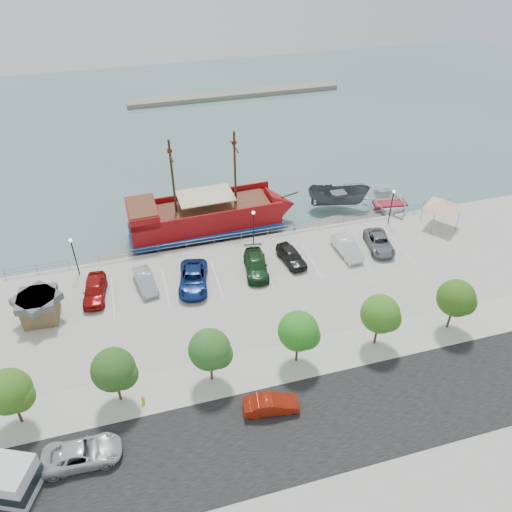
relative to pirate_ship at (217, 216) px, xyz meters
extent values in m
plane|color=#4D6C6A|center=(2.80, -11.68, -2.07)|extent=(160.00, 160.00, 0.00)
cube|color=#A7A494|center=(2.80, -32.68, -1.67)|extent=(100.00, 58.00, 1.20)
cube|color=black|center=(2.80, -27.68, -1.06)|extent=(100.00, 8.00, 0.04)
cube|color=#BCB99F|center=(2.80, -21.68, -1.05)|extent=(100.00, 4.00, 0.05)
cylinder|color=gray|center=(2.80, -3.88, -0.12)|extent=(50.00, 0.06, 0.06)
cylinder|color=gray|center=(2.80, -3.88, -0.52)|extent=(50.00, 0.06, 0.06)
cube|color=gray|center=(12.80, 43.32, -1.67)|extent=(40.00, 3.00, 0.80)
cube|color=maroon|center=(-1.41, -0.05, -0.10)|extent=(16.75, 5.72, 2.70)
cube|color=navy|center=(-1.41, -0.05, -0.98)|extent=(17.07, 6.04, 0.62)
cone|color=maroon|center=(7.71, 0.25, -0.10)|extent=(3.48, 5.08, 4.98)
cube|color=maroon|center=(-8.15, -0.26, 1.98)|extent=(3.28, 5.28, 1.45)
cube|color=brown|center=(-8.15, -0.26, 2.76)|extent=(3.06, 4.86, 0.12)
cube|color=brown|center=(-0.89, -0.03, 1.30)|extent=(13.62, 5.00, 0.16)
cube|color=maroon|center=(-1.49, 2.44, 1.61)|extent=(16.59, 0.74, 0.73)
cube|color=maroon|center=(-1.33, -2.53, 1.61)|extent=(16.59, 0.74, 0.73)
cylinder|color=#382111|center=(2.22, 0.07, 5.50)|extent=(0.26, 0.26, 8.50)
cylinder|color=#382111|center=(-4.52, -0.15, 5.50)|extent=(0.26, 0.26, 8.50)
cylinder|color=#382111|center=(2.22, 0.07, 8.10)|extent=(0.25, 3.11, 0.15)
cylinder|color=#382111|center=(-4.52, -0.15, 8.10)|extent=(0.25, 3.11, 0.15)
cube|color=beige|center=(-1.20, -0.04, 2.81)|extent=(6.14, 4.13, 0.12)
cylinder|color=#382111|center=(8.44, 0.27, 1.15)|extent=(2.59, 0.25, 0.61)
imported|color=#464B4F|center=(15.17, 0.87, -0.63)|extent=(7.92, 5.07, 2.87)
imported|color=silver|center=(20.99, -1.48, -1.31)|extent=(6.13, 7.93, 1.52)
cube|color=slate|center=(-11.51, -2.48, -1.88)|extent=(6.89, 4.17, 0.38)
cube|color=gray|center=(11.88, -2.48, -1.88)|extent=(6.86, 3.20, 0.38)
cube|color=slate|center=(17.66, -2.48, -1.85)|extent=(7.95, 3.70, 0.44)
cube|color=brown|center=(-18.33, -10.85, -0.03)|extent=(3.00, 3.00, 2.07)
cube|color=#4C4C4C|center=(-18.33, -10.85, 1.24)|extent=(3.40, 3.40, 0.66)
cylinder|color=slate|center=(22.84, -5.41, 0.14)|extent=(0.09, 0.09, 2.42)
cylinder|color=slate|center=(25.67, -5.84, 0.14)|extent=(0.09, 0.09, 2.42)
cylinder|color=slate|center=(22.42, -8.24, 0.14)|extent=(0.09, 0.09, 2.42)
cylinder|color=slate|center=(25.24, -8.66, 0.14)|extent=(0.09, 0.09, 2.42)
pyramid|color=white|center=(24.04, -7.04, 2.29)|extent=(5.25, 5.25, 0.99)
imported|color=#B8B9BA|center=(-14.91, -26.01, -0.34)|extent=(5.29, 2.57, 1.45)
imported|color=#9C1D0B|center=(-1.59, -25.67, -0.39)|extent=(4.27, 2.01, 1.35)
cylinder|color=gold|center=(-10.57, -22.48, -0.76)|extent=(0.24, 0.24, 0.61)
sphere|color=gold|center=(-10.57, -22.48, -0.44)|extent=(0.26, 0.26, 0.26)
cylinder|color=black|center=(-15.20, -5.18, 0.93)|extent=(0.12, 0.12, 4.00)
sphere|color=#FFF2CC|center=(-15.20, -5.18, 3.03)|extent=(0.36, 0.36, 0.36)
cylinder|color=black|center=(2.80, -5.18, 0.93)|extent=(0.12, 0.12, 4.00)
sphere|color=#FFF2CC|center=(2.80, -5.18, 3.03)|extent=(0.36, 0.36, 0.36)
cylinder|color=black|center=(18.80, -5.18, 0.93)|extent=(0.12, 0.12, 4.00)
sphere|color=#FFF2CC|center=(18.80, -5.18, 3.03)|extent=(0.36, 0.36, 0.36)
cylinder|color=#473321|center=(-19.20, -21.68, 0.03)|extent=(0.20, 0.20, 2.20)
sphere|color=#315A16|center=(-19.20, -21.68, 2.33)|extent=(3.20, 3.20, 3.20)
sphere|color=#315A16|center=(-18.60, -21.98, 1.93)|extent=(2.20, 2.20, 2.20)
cylinder|color=#473321|center=(-12.20, -21.68, 0.03)|extent=(0.20, 0.20, 2.20)
sphere|color=#254818|center=(-12.20, -21.68, 2.33)|extent=(3.20, 3.20, 3.20)
sphere|color=#254818|center=(-11.60, -21.98, 1.93)|extent=(2.20, 2.20, 2.20)
cylinder|color=#473321|center=(-5.20, -21.68, 0.03)|extent=(0.20, 0.20, 2.20)
sphere|color=#27541D|center=(-5.20, -21.68, 2.33)|extent=(3.20, 3.20, 3.20)
sphere|color=#27541D|center=(-4.60, -21.98, 1.93)|extent=(2.20, 2.20, 2.20)
cylinder|color=#473321|center=(1.80, -21.68, 0.03)|extent=(0.20, 0.20, 2.20)
sphere|color=#266D1A|center=(1.80, -21.68, 2.33)|extent=(3.20, 3.20, 3.20)
sphere|color=#266D1A|center=(2.40, -21.98, 1.93)|extent=(2.20, 2.20, 2.20)
cylinder|color=#473321|center=(8.80, -21.68, 0.03)|extent=(0.20, 0.20, 2.20)
sphere|color=#32681A|center=(8.80, -21.68, 2.33)|extent=(3.20, 3.20, 3.20)
sphere|color=#32681A|center=(9.40, -21.98, 1.93)|extent=(2.20, 2.20, 2.20)
cylinder|color=#473321|center=(15.80, -21.68, 0.03)|extent=(0.20, 0.20, 2.20)
sphere|color=#2F5415|center=(15.80, -21.68, 2.33)|extent=(3.20, 3.20, 3.20)
sphere|color=#2F5415|center=(16.40, -21.98, 1.93)|extent=(2.20, 2.20, 2.20)
imported|color=maroon|center=(-13.69, -9.12, -0.23)|extent=(2.52, 5.09, 1.67)
imported|color=#AAADB5|center=(-9.01, -8.96, -0.35)|extent=(2.22, 4.55, 1.44)
imported|color=navy|center=(-4.55, -10.02, -0.26)|extent=(3.79, 6.20, 1.61)
imported|color=#153718|center=(1.84, -9.54, -0.29)|extent=(2.92, 5.61, 1.55)
imported|color=black|center=(5.73, -9.06, -0.31)|extent=(2.46, 4.67, 1.52)
imported|color=white|center=(11.80, -9.23, -0.29)|extent=(1.93, 4.81, 1.56)
imported|color=slate|center=(15.48, -9.31, -0.36)|extent=(3.21, 5.41, 1.41)
camera|label=1|loc=(-8.83, -47.13, 30.15)|focal=35.00mm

